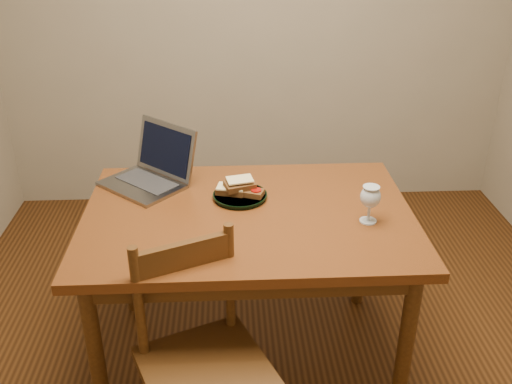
{
  "coord_description": "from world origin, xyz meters",
  "views": [
    {
      "loc": [
        -0.18,
        -1.93,
        1.84
      ],
      "look_at": [
        -0.08,
        0.09,
        0.8
      ],
      "focal_mm": 40.0,
      "sensor_mm": 36.0,
      "label": 1
    }
  ],
  "objects_px": {
    "plate": "(240,196)",
    "laptop": "(153,168)",
    "chair": "(202,352)",
    "milk_glass": "(370,204)",
    "table": "(248,231)"
  },
  "relations": [
    {
      "from": "plate",
      "to": "laptop",
      "type": "bearing_deg",
      "value": 154.25
    },
    {
      "from": "chair",
      "to": "milk_glass",
      "type": "xyz_separation_m",
      "value": [
        0.64,
        0.39,
        0.34
      ]
    },
    {
      "from": "plate",
      "to": "milk_glass",
      "type": "bearing_deg",
      "value": -24.09
    },
    {
      "from": "chair",
      "to": "plate",
      "type": "distance_m",
      "value": 0.69
    },
    {
      "from": "chair",
      "to": "milk_glass",
      "type": "relative_size",
      "value": 3.48
    },
    {
      "from": "table",
      "to": "plate",
      "type": "relative_size",
      "value": 5.77
    },
    {
      "from": "table",
      "to": "milk_glass",
      "type": "bearing_deg",
      "value": -11.55
    },
    {
      "from": "table",
      "to": "chair",
      "type": "bearing_deg",
      "value": -110.13
    },
    {
      "from": "milk_glass",
      "to": "plate",
      "type": "bearing_deg",
      "value": 155.91
    },
    {
      "from": "plate",
      "to": "laptop",
      "type": "xyz_separation_m",
      "value": [
        -0.37,
        0.18,
        0.05
      ]
    },
    {
      "from": "chair",
      "to": "plate",
      "type": "relative_size",
      "value": 2.34
    },
    {
      "from": "table",
      "to": "milk_glass",
      "type": "distance_m",
      "value": 0.49
    },
    {
      "from": "table",
      "to": "plate",
      "type": "bearing_deg",
      "value": 103.28
    },
    {
      "from": "milk_glass",
      "to": "table",
      "type": "bearing_deg",
      "value": 168.45
    },
    {
      "from": "chair",
      "to": "plate",
      "type": "xyz_separation_m",
      "value": [
        0.15,
        0.61,
        0.28
      ]
    }
  ]
}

